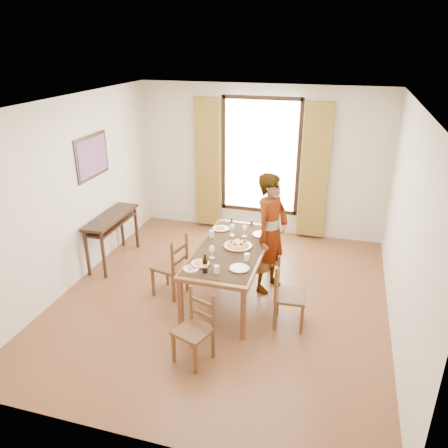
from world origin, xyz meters
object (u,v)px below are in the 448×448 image
(console_table, at_px, (111,222))
(dining_table, at_px, (231,252))
(pasta_platter, at_px, (238,243))
(man, at_px, (271,234))

(console_table, bearing_deg, dining_table, -13.38)
(dining_table, relative_size, pasta_platter, 4.84)
(man, bearing_deg, pasta_platter, 149.31)
(dining_table, xyz_separation_m, pasta_platter, (0.08, 0.06, 0.11))
(console_table, xyz_separation_m, man, (2.60, -0.14, 0.19))
(pasta_platter, bearing_deg, console_table, 168.68)
(console_table, relative_size, dining_table, 0.62)
(dining_table, bearing_deg, console_table, 166.62)
(pasta_platter, bearing_deg, dining_table, -142.96)
(dining_table, distance_m, man, 0.64)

